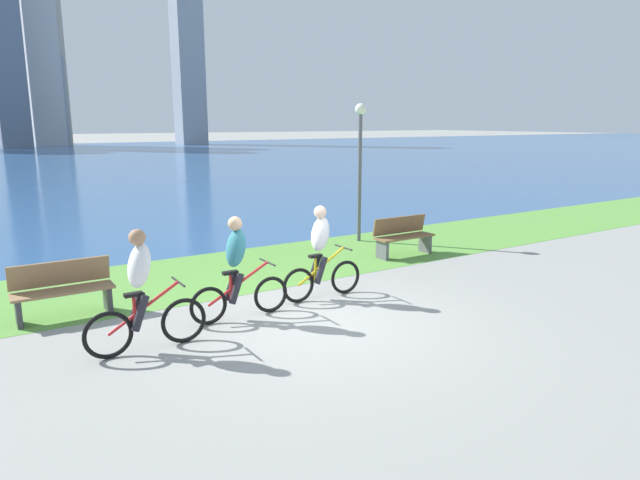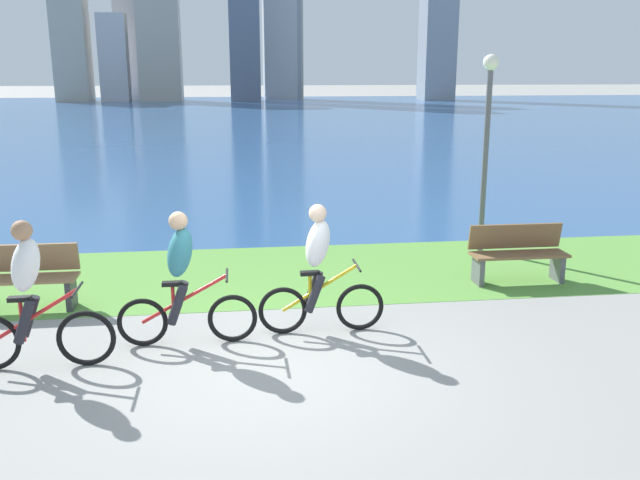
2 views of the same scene
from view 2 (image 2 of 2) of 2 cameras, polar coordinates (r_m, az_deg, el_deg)
ground_plane at (r=7.66m, az=-4.29°, el=-10.74°), size 300.00×300.00×0.00m
grass_strip_bayside at (r=11.00m, az=-5.33°, el=-2.90°), size 120.00×3.39×0.01m
bay_water_surface at (r=50.17m, az=-7.08°, el=10.39°), size 300.00×75.71×0.00m
cyclist_lead at (r=8.34m, az=-0.10°, el=-2.49°), size 1.60×0.52×1.65m
cyclist_trailing at (r=8.13m, az=-11.61°, el=-3.25°), size 1.67×0.52×1.64m
cyclist_distant_rear at (r=7.97m, az=-23.37°, el=-4.44°), size 1.66×0.52×1.69m
bench_near_path at (r=10.93m, az=16.43°, el=-1.11°), size 1.50×0.47×0.90m
bench_far_along_path at (r=10.14m, az=-23.99°, el=-2.94°), size 1.50×0.47×0.90m
lamppost_tall at (r=12.34m, az=14.03°, el=9.61°), size 0.28×0.28×3.50m
city_skyline_far_shore at (r=78.21m, az=-6.36°, el=19.44°), size 42.96×9.95×26.84m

